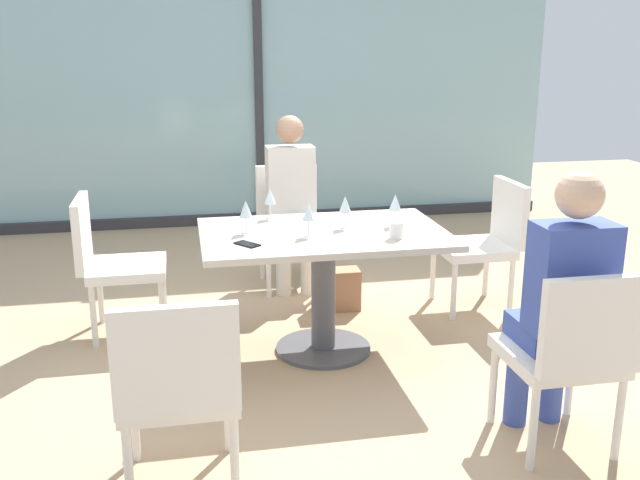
{
  "coord_description": "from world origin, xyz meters",
  "views": [
    {
      "loc": [
        -0.77,
        -3.83,
        1.77
      ],
      "look_at": [
        0.0,
        0.1,
        0.65
      ],
      "focal_mm": 40.16,
      "sensor_mm": 36.0,
      "label": 1
    }
  ],
  "objects_px": {
    "coffee_cup": "(396,230)",
    "cell_phone_on_table": "(247,244)",
    "dining_table_main": "(323,260)",
    "wine_glass_4": "(270,197)",
    "person_near_window": "(292,194)",
    "handbag_0": "(337,289)",
    "wine_glass_0": "(345,205)",
    "chair_front_right": "(571,349)",
    "person_front_right": "(562,296)",
    "wine_glass_3": "(395,203)",
    "chair_far_right": "(487,237)",
    "chair_front_left": "(178,383)",
    "chair_near_window": "(290,218)",
    "chair_far_left": "(110,257)",
    "wine_glass_2": "(246,210)",
    "wine_glass_1": "(309,213)"
  },
  "relations": [
    {
      "from": "dining_table_main",
      "to": "person_front_right",
      "type": "xyz_separation_m",
      "value": [
        0.83,
        -1.16,
        0.14
      ]
    },
    {
      "from": "person_near_window",
      "to": "wine_glass_4",
      "type": "xyz_separation_m",
      "value": [
        -0.26,
        -0.8,
        0.16
      ]
    },
    {
      "from": "chair_far_left",
      "to": "wine_glass_2",
      "type": "distance_m",
      "value": 0.99
    },
    {
      "from": "dining_table_main",
      "to": "person_near_window",
      "type": "xyz_separation_m",
      "value": [
        -0.0,
        1.16,
        0.14
      ]
    },
    {
      "from": "chair_front_right",
      "to": "chair_far_left",
      "type": "height_order",
      "value": "same"
    },
    {
      "from": "chair_far_right",
      "to": "person_front_right",
      "type": "bearing_deg",
      "value": -103.51
    },
    {
      "from": "wine_glass_3",
      "to": "chair_far_right",
      "type": "bearing_deg",
      "value": 29.83
    },
    {
      "from": "wine_glass_0",
      "to": "wine_glass_4",
      "type": "relative_size",
      "value": 1.0
    },
    {
      "from": "person_near_window",
      "to": "cell_phone_on_table",
      "type": "height_order",
      "value": "person_near_window"
    },
    {
      "from": "person_near_window",
      "to": "handbag_0",
      "type": "height_order",
      "value": "person_near_window"
    },
    {
      "from": "chair_far_left",
      "to": "handbag_0",
      "type": "height_order",
      "value": "chair_far_left"
    },
    {
      "from": "wine_glass_0",
      "to": "wine_glass_1",
      "type": "xyz_separation_m",
      "value": [
        -0.24,
        -0.14,
        0.0
      ]
    },
    {
      "from": "chair_far_left",
      "to": "cell_phone_on_table",
      "type": "bearing_deg",
      "value": -42.16
    },
    {
      "from": "wine_glass_2",
      "to": "handbag_0",
      "type": "height_order",
      "value": "wine_glass_2"
    },
    {
      "from": "chair_front_left",
      "to": "wine_glass_0",
      "type": "height_order",
      "value": "wine_glass_0"
    },
    {
      "from": "wine_glass_4",
      "to": "cell_phone_on_table",
      "type": "distance_m",
      "value": 0.61
    },
    {
      "from": "dining_table_main",
      "to": "chair_far_left",
      "type": "xyz_separation_m",
      "value": [
        -1.23,
        0.5,
        -0.06
      ]
    },
    {
      "from": "wine_glass_3",
      "to": "handbag_0",
      "type": "height_order",
      "value": "wine_glass_3"
    },
    {
      "from": "chair_front_left",
      "to": "handbag_0",
      "type": "height_order",
      "value": "chair_front_left"
    },
    {
      "from": "wine_glass_0",
      "to": "wine_glass_3",
      "type": "distance_m",
      "value": 0.3
    },
    {
      "from": "cell_phone_on_table",
      "to": "wine_glass_1",
      "type": "bearing_deg",
      "value": -19.1
    },
    {
      "from": "chair_far_left",
      "to": "wine_glass_4",
      "type": "relative_size",
      "value": 4.7
    },
    {
      "from": "chair_front_left",
      "to": "person_front_right",
      "type": "height_order",
      "value": "person_front_right"
    },
    {
      "from": "dining_table_main",
      "to": "wine_glass_4",
      "type": "xyz_separation_m",
      "value": [
        -0.26,
        0.36,
        0.31
      ]
    },
    {
      "from": "chair_front_right",
      "to": "chair_front_left",
      "type": "bearing_deg",
      "value": 180.0
    },
    {
      "from": "chair_far_right",
      "to": "wine_glass_1",
      "type": "distance_m",
      "value": 1.5
    },
    {
      "from": "wine_glass_4",
      "to": "cell_phone_on_table",
      "type": "height_order",
      "value": "wine_glass_4"
    },
    {
      "from": "dining_table_main",
      "to": "person_near_window",
      "type": "height_order",
      "value": "person_near_window"
    },
    {
      "from": "chair_far_right",
      "to": "handbag_0",
      "type": "distance_m",
      "value": 1.07
    },
    {
      "from": "chair_front_right",
      "to": "wine_glass_1",
      "type": "xyz_separation_m",
      "value": [
        -0.93,
        1.18,
        0.37
      ]
    },
    {
      "from": "chair_near_window",
      "to": "chair_far_right",
      "type": "bearing_deg",
      "value": -32.07
    },
    {
      "from": "chair_near_window",
      "to": "wine_glass_4",
      "type": "bearing_deg",
      "value": -105.74
    },
    {
      "from": "dining_table_main",
      "to": "chair_far_right",
      "type": "height_order",
      "value": "chair_far_right"
    },
    {
      "from": "chair_near_window",
      "to": "handbag_0",
      "type": "xyz_separation_m",
      "value": [
        0.23,
        -0.63,
        -0.36
      ]
    },
    {
      "from": "chair_front_left",
      "to": "cell_phone_on_table",
      "type": "bearing_deg",
      "value": 70.64
    },
    {
      "from": "chair_front_right",
      "to": "wine_glass_4",
      "type": "distance_m",
      "value": 1.99
    },
    {
      "from": "chair_front_right",
      "to": "wine_glass_4",
      "type": "relative_size",
      "value": 4.7
    },
    {
      "from": "chair_front_right",
      "to": "wine_glass_0",
      "type": "relative_size",
      "value": 4.7
    },
    {
      "from": "chair_front_right",
      "to": "cell_phone_on_table",
      "type": "height_order",
      "value": "chair_front_right"
    },
    {
      "from": "person_front_right",
      "to": "coffee_cup",
      "type": "distance_m",
      "value": 1.05
    },
    {
      "from": "chair_front_right",
      "to": "person_front_right",
      "type": "bearing_deg",
      "value": 90.0
    },
    {
      "from": "person_near_window",
      "to": "chair_front_left",
      "type": "bearing_deg",
      "value": -108.77
    },
    {
      "from": "person_front_right",
      "to": "wine_glass_1",
      "type": "height_order",
      "value": "person_front_right"
    },
    {
      "from": "chair_front_right",
      "to": "person_near_window",
      "type": "distance_m",
      "value": 2.58
    },
    {
      "from": "chair_front_right",
      "to": "person_front_right",
      "type": "height_order",
      "value": "person_front_right"
    },
    {
      "from": "dining_table_main",
      "to": "coffee_cup",
      "type": "distance_m",
      "value": 0.48
    },
    {
      "from": "wine_glass_2",
      "to": "person_near_window",
      "type": "bearing_deg",
      "value": 68.84
    },
    {
      "from": "wine_glass_0",
      "to": "cell_phone_on_table",
      "type": "bearing_deg",
      "value": -156.78
    },
    {
      "from": "wine_glass_4",
      "to": "person_near_window",
      "type": "bearing_deg",
      "value": 72.24
    },
    {
      "from": "coffee_cup",
      "to": "cell_phone_on_table",
      "type": "distance_m",
      "value": 0.81
    }
  ]
}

